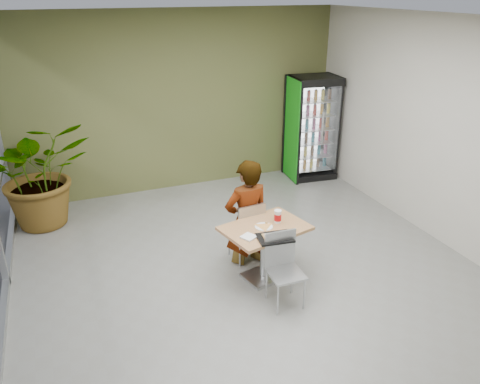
{
  "coord_description": "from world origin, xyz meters",
  "views": [
    {
      "loc": [
        -2.08,
        -4.62,
        3.53
      ],
      "look_at": [
        0.04,
        0.68,
        1.0
      ],
      "focal_mm": 35.0,
      "sensor_mm": 36.0,
      "label": 1
    }
  ],
  "objects_px": {
    "soda_cup": "(278,217)",
    "potted_plant": "(40,174)",
    "dining_table": "(265,242)",
    "beverage_fridge": "(312,128)",
    "seated_woman": "(247,222)",
    "cafeteria_tray": "(275,238)",
    "chair_near": "(283,262)",
    "chair_far": "(249,228)"
  },
  "relations": [
    {
      "from": "cafeteria_tray",
      "to": "potted_plant",
      "type": "relative_size",
      "value": 0.24
    },
    {
      "from": "beverage_fridge",
      "to": "potted_plant",
      "type": "height_order",
      "value": "beverage_fridge"
    },
    {
      "from": "seated_woman",
      "to": "potted_plant",
      "type": "distance_m",
      "value": 3.4
    },
    {
      "from": "soda_cup",
      "to": "potted_plant",
      "type": "height_order",
      "value": "potted_plant"
    },
    {
      "from": "chair_near",
      "to": "beverage_fridge",
      "type": "xyz_separation_m",
      "value": [
        2.35,
        3.45,
        0.47
      ]
    },
    {
      "from": "cafeteria_tray",
      "to": "soda_cup",
      "type": "bearing_deg",
      "value": 59.77
    },
    {
      "from": "seated_woman",
      "to": "cafeteria_tray",
      "type": "height_order",
      "value": "seated_woman"
    },
    {
      "from": "dining_table",
      "to": "seated_woman",
      "type": "relative_size",
      "value": 0.66
    },
    {
      "from": "chair_near",
      "to": "cafeteria_tray",
      "type": "relative_size",
      "value": 2.14
    },
    {
      "from": "cafeteria_tray",
      "to": "beverage_fridge",
      "type": "bearing_deg",
      "value": 54.07
    },
    {
      "from": "dining_table",
      "to": "beverage_fridge",
      "type": "height_order",
      "value": "beverage_fridge"
    },
    {
      "from": "dining_table",
      "to": "potted_plant",
      "type": "xyz_separation_m",
      "value": [
        -2.6,
        2.72,
        0.32
      ]
    },
    {
      "from": "dining_table",
      "to": "chair_far",
      "type": "relative_size",
      "value": 1.31
    },
    {
      "from": "chair_far",
      "to": "soda_cup",
      "type": "bearing_deg",
      "value": 116.66
    },
    {
      "from": "chair_far",
      "to": "beverage_fridge",
      "type": "xyz_separation_m",
      "value": [
        2.39,
        2.5,
        0.47
      ]
    },
    {
      "from": "beverage_fridge",
      "to": "potted_plant",
      "type": "distance_m",
      "value": 4.96
    },
    {
      "from": "dining_table",
      "to": "soda_cup",
      "type": "distance_m",
      "value": 0.36
    },
    {
      "from": "beverage_fridge",
      "to": "potted_plant",
      "type": "xyz_separation_m",
      "value": [
        -4.95,
        -0.23,
        -0.14
      ]
    },
    {
      "from": "potted_plant",
      "to": "soda_cup",
      "type": "bearing_deg",
      "value": -43.59
    },
    {
      "from": "soda_cup",
      "to": "cafeteria_tray",
      "type": "bearing_deg",
      "value": -120.23
    },
    {
      "from": "chair_near",
      "to": "soda_cup",
      "type": "xyz_separation_m",
      "value": [
        0.2,
        0.56,
        0.31
      ]
    },
    {
      "from": "dining_table",
      "to": "chair_near",
      "type": "xyz_separation_m",
      "value": [
        0.0,
        -0.5,
        -0.01
      ]
    },
    {
      "from": "seated_woman",
      "to": "potted_plant",
      "type": "relative_size",
      "value": 1.04
    },
    {
      "from": "chair_near",
      "to": "potted_plant",
      "type": "relative_size",
      "value": 0.52
    },
    {
      "from": "dining_table",
      "to": "beverage_fridge",
      "type": "bearing_deg",
      "value": 51.44
    },
    {
      "from": "cafeteria_tray",
      "to": "beverage_fridge",
      "type": "distance_m",
      "value": 4.04
    },
    {
      "from": "soda_cup",
      "to": "seated_woman",
      "type": "bearing_deg",
      "value": 119.49
    },
    {
      "from": "chair_far",
      "to": "potted_plant",
      "type": "relative_size",
      "value": 0.53
    },
    {
      "from": "chair_near",
      "to": "soda_cup",
      "type": "relative_size",
      "value": 5.31
    },
    {
      "from": "cafeteria_tray",
      "to": "beverage_fridge",
      "type": "relative_size",
      "value": 0.21
    },
    {
      "from": "dining_table",
      "to": "beverage_fridge",
      "type": "distance_m",
      "value": 3.8
    },
    {
      "from": "dining_table",
      "to": "potted_plant",
      "type": "relative_size",
      "value": 0.69
    },
    {
      "from": "dining_table",
      "to": "soda_cup",
      "type": "height_order",
      "value": "soda_cup"
    },
    {
      "from": "dining_table",
      "to": "potted_plant",
      "type": "height_order",
      "value": "potted_plant"
    },
    {
      "from": "seated_woman",
      "to": "soda_cup",
      "type": "xyz_separation_m",
      "value": [
        0.25,
        -0.43,
        0.24
      ]
    },
    {
      "from": "dining_table",
      "to": "chair_near",
      "type": "bearing_deg",
      "value": -89.54
    },
    {
      "from": "chair_far",
      "to": "chair_near",
      "type": "xyz_separation_m",
      "value": [
        0.04,
        -0.95,
        -0.0
      ]
    },
    {
      "from": "chair_near",
      "to": "beverage_fridge",
      "type": "bearing_deg",
      "value": 57.94
    },
    {
      "from": "chair_far",
      "to": "cafeteria_tray",
      "type": "bearing_deg",
      "value": 86.83
    },
    {
      "from": "soda_cup",
      "to": "chair_near",
      "type": "bearing_deg",
      "value": -109.38
    },
    {
      "from": "beverage_fridge",
      "to": "dining_table",
      "type": "bearing_deg",
      "value": -122.78
    },
    {
      "from": "chair_far",
      "to": "seated_woman",
      "type": "xyz_separation_m",
      "value": [
        -0.01,
        0.04,
        0.07
      ]
    }
  ]
}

